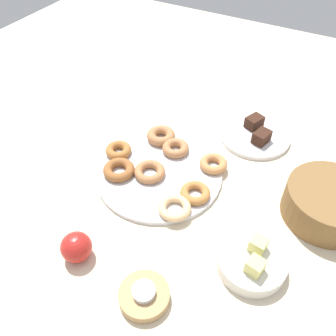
{
  "coord_description": "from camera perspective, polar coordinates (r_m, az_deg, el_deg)",
  "views": [
    {
      "loc": [
        0.63,
        0.38,
        0.76
      ],
      "look_at": [
        0.0,
        0.03,
        0.04
      ],
      "focal_mm": 38.06,
      "sensor_mm": 36.0,
      "label": 1
    }
  ],
  "objects": [
    {
      "name": "melon_chunk_right",
      "position": [
        0.83,
        13.79,
        -15.04
      ],
      "size": [
        0.04,
        0.04,
        0.04
      ],
      "primitive_type": "cube",
      "rotation": [
        0.0,
        0.0,
        -0.19
      ],
      "color": "#DBD67A",
      "rests_on": "fruit_bowl"
    },
    {
      "name": "donut_1",
      "position": [
        1.05,
        -7.87,
        -0.28
      ],
      "size": [
        0.11,
        0.11,
        0.03
      ],
      "primitive_type": "torus",
      "rotation": [
        0.0,
        0.0,
        3.37
      ],
      "color": "#995B2D",
      "rests_on": "donut_plate"
    },
    {
      "name": "donut_7",
      "position": [
        1.11,
        -7.94,
        2.85
      ],
      "size": [
        0.09,
        0.09,
        0.02
      ],
      "primitive_type": "torus",
      "rotation": [
        0.0,
        0.0,
        4.88
      ],
      "color": "#AD6B33",
      "rests_on": "donut_plate"
    },
    {
      "name": "fruit_bowl",
      "position": [
        0.88,
        13.23,
        -14.51
      ],
      "size": [
        0.16,
        0.16,
        0.04
      ],
      "primitive_type": "cylinder",
      "color": "silver",
      "rests_on": "ground_plane"
    },
    {
      "name": "donut_4",
      "position": [
        1.1,
        1.43,
        3.13
      ],
      "size": [
        0.09,
        0.09,
        0.03
      ],
      "primitive_type": "torus",
      "rotation": [
        0.0,
        0.0,
        1.46
      ],
      "color": "#B27547",
      "rests_on": "donut_plate"
    },
    {
      "name": "donut_6",
      "position": [
        1.15,
        -1.12,
        5.19
      ],
      "size": [
        0.11,
        0.11,
        0.03
      ],
      "primitive_type": "torus",
      "rotation": [
        0.0,
        0.0,
        4.51
      ],
      "color": "#B27547",
      "rests_on": "donut_plate"
    },
    {
      "name": "candle_holder",
      "position": [
        0.83,
        -3.83,
        -19.74
      ],
      "size": [
        0.11,
        0.11,
        0.03
      ],
      "primitive_type": "cylinder",
      "color": "tan",
      "rests_on": "ground_plane"
    },
    {
      "name": "donut_plate",
      "position": [
        1.05,
        -1.43,
        -0.86
      ],
      "size": [
        0.37,
        0.37,
        0.01
      ],
      "primitive_type": "cylinder",
      "color": "silver",
      "rests_on": "ground_plane"
    },
    {
      "name": "donut_5",
      "position": [
        0.98,
        4.37,
        -4.0
      ],
      "size": [
        0.12,
        0.12,
        0.02
      ],
      "primitive_type": "torus",
      "rotation": [
        0.0,
        0.0,
        0.72
      ],
      "color": "#BC7A3D",
      "rests_on": "donut_plate"
    },
    {
      "name": "brownie_near",
      "position": [
        1.23,
        13.65,
        7.18
      ],
      "size": [
        0.07,
        0.06,
        0.04
      ],
      "primitive_type": "cube",
      "rotation": [
        0.0,
        0.0,
        -0.4
      ],
      "color": "#381E14",
      "rests_on": "cake_plate"
    },
    {
      "name": "brownie_far",
      "position": [
        1.17,
        14.76,
        4.83
      ],
      "size": [
        0.06,
        0.05,
        0.04
      ],
      "primitive_type": "cube",
      "rotation": [
        0.0,
        0.0,
        -0.26
      ],
      "color": "#381E14",
      "rests_on": "cake_plate"
    },
    {
      "name": "cake_plate",
      "position": [
        1.22,
        13.68,
        5.09
      ],
      "size": [
        0.23,
        0.23,
        0.01
      ],
      "primitive_type": "cylinder",
      "color": "silver",
      "rests_on": "ground_plane"
    },
    {
      "name": "apple",
      "position": [
        0.89,
        -14.48,
        -12.16
      ],
      "size": [
        0.07,
        0.07,
        0.07
      ],
      "primitive_type": "sphere",
      "color": "red",
      "rests_on": "ground_plane"
    },
    {
      "name": "ground_plane",
      "position": [
        1.06,
        -1.42,
        -1.11
      ],
      "size": [
        2.4,
        2.4,
        0.0
      ],
      "primitive_type": "plane",
      "color": "beige"
    },
    {
      "name": "donut_2",
      "position": [
        0.94,
        1.07,
        -6.42
      ],
      "size": [
        0.1,
        0.1,
        0.02
      ],
      "primitive_type": "torus",
      "rotation": [
        0.0,
        0.0,
        3.32
      ],
      "color": "#EABC84",
      "rests_on": "donut_plate"
    },
    {
      "name": "tealight",
      "position": [
        0.81,
        -3.9,
        -19.13
      ],
      "size": [
        0.05,
        0.05,
        0.01
      ],
      "primitive_type": "cylinder",
      "color": "silver",
      "rests_on": "candle_holder"
    },
    {
      "name": "basket",
      "position": [
        1.02,
        24.26,
        -5.17
      ],
      "size": [
        0.24,
        0.24,
        0.09
      ],
      "primitive_type": "cylinder",
      "rotation": [
        0.0,
        0.0,
        3.2
      ],
      "color": "brown",
      "rests_on": "ground_plane"
    },
    {
      "name": "melon_chunk_left",
      "position": [
        0.87,
        14.25,
        -11.81
      ],
      "size": [
        0.04,
        0.04,
        0.04
      ],
      "primitive_type": "cube",
      "rotation": [
        0.0,
        0.0,
        -0.13
      ],
      "color": "#DBD67A",
      "rests_on": "fruit_bowl"
    },
    {
      "name": "donut_3",
      "position": [
        1.03,
        -2.95,
        -0.6
      ],
      "size": [
        0.12,
        0.12,
        0.02
      ],
      "primitive_type": "torus",
      "rotation": [
        0.0,
        0.0,
        1.97
      ],
      "color": "#B27547",
      "rests_on": "donut_plate"
    },
    {
      "name": "donut_0",
      "position": [
        1.06,
        7.28,
        0.67
      ],
      "size": [
        0.11,
        0.11,
        0.02
      ],
      "primitive_type": "torus",
      "rotation": [
        0.0,
        0.0,
        3.7
      ],
      "color": "#C6844C",
      "rests_on": "donut_plate"
    }
  ]
}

